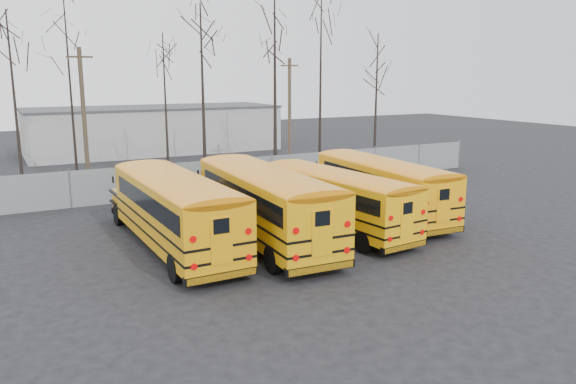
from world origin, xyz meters
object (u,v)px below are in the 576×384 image
bus_a (174,205)px  bus_c (334,195)px  bus_b (263,199)px  utility_pole_right (290,112)px  utility_pole_left (84,118)px  bus_d (380,183)px

bus_a → bus_c: bus_a is taller
bus_b → utility_pole_right: bearing=61.2°
bus_b → bus_c: bearing=3.8°
bus_b → utility_pole_left: utility_pole_left is taller
bus_c → utility_pole_left: utility_pole_left is taller
bus_b → utility_pole_right: (10.29, 16.63, 2.30)m
utility_pole_right → bus_d: bearing=-103.8°
bus_b → bus_c: 3.58m
bus_c → bus_a: bearing=168.6°
bus_a → utility_pole_left: (-1.01, 14.52, 2.56)m
bus_b → utility_pole_right: 19.69m
bus_b → bus_d: bus_b is taller
utility_pole_left → bus_b: bearing=-68.8°
bus_b → bus_c: size_ratio=1.13×
bus_b → bus_c: bus_b is taller
bus_a → utility_pole_right: 21.21m
utility_pole_left → bus_c: bearing=-57.4°
bus_c → bus_d: size_ratio=0.96×
bus_a → bus_c: (7.18, -0.73, -0.18)m
bus_d → utility_pole_right: size_ratio=1.31×
bus_d → utility_pole_left: 18.49m
utility_pole_left → utility_pole_right: size_ratio=1.05×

